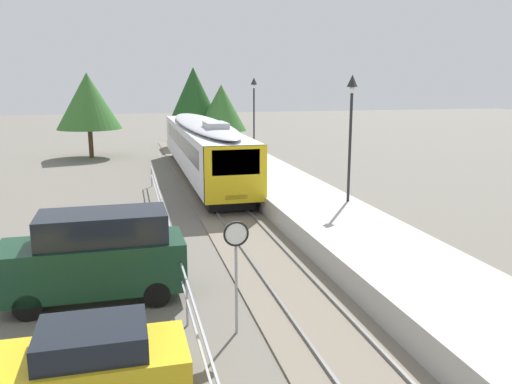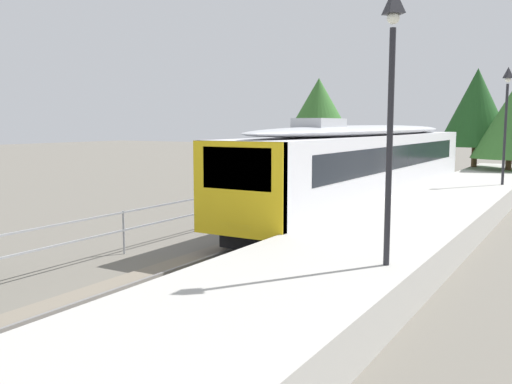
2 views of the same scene
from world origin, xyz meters
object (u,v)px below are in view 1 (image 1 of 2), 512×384
Objects in this scene: speed_limit_sign at (236,249)px; parked_van_dark_green at (96,256)px; parked_hatchback_yellow at (83,364)px; platform_lamp_mid_platform at (351,114)px; commuter_train at (202,144)px; platform_lamp_far_end at (254,100)px.

parked_van_dark_green is (-3.34, 2.83, -0.83)m from speed_limit_sign.
parked_van_dark_green reaches higher than parked_hatchback_yellow.
platform_lamp_mid_platform reaches higher than parked_hatchback_yellow.
platform_lamp_mid_platform reaches higher than commuter_train.
parked_van_dark_green is at bearing 89.74° from parked_hatchback_yellow.
platform_lamp_mid_platform is at bearing 30.93° from parked_van_dark_green.
commuter_train is at bearing 84.01° from speed_limit_sign.
parked_hatchback_yellow is 0.82× the size of parked_van_dark_green.
platform_lamp_mid_platform is at bearing -69.00° from commuter_train.
platform_lamp_far_end reaches higher than parked_hatchback_yellow.
platform_lamp_far_end is at bearing 66.47° from parked_van_dark_green.
parked_hatchback_yellow is at bearing -109.86° from platform_lamp_far_end.
commuter_train is 3.91× the size of platform_lamp_mid_platform.
parked_hatchback_yellow is at bearing -132.94° from platform_lamp_mid_platform.
parked_van_dark_green is at bearing -107.04° from commuter_train.
commuter_train is at bearing -131.40° from platform_lamp_far_end.
parked_van_dark_green is at bearing 139.74° from speed_limit_sign.
platform_lamp_far_end is at bearing 70.14° from parked_hatchback_yellow.
platform_lamp_mid_platform is at bearing 47.06° from parked_hatchback_yellow.
speed_limit_sign is at bearing -95.99° from commuter_train.
parked_van_dark_green is at bearing -149.07° from platform_lamp_mid_platform.
commuter_train is 13.04m from platform_lamp_mid_platform.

